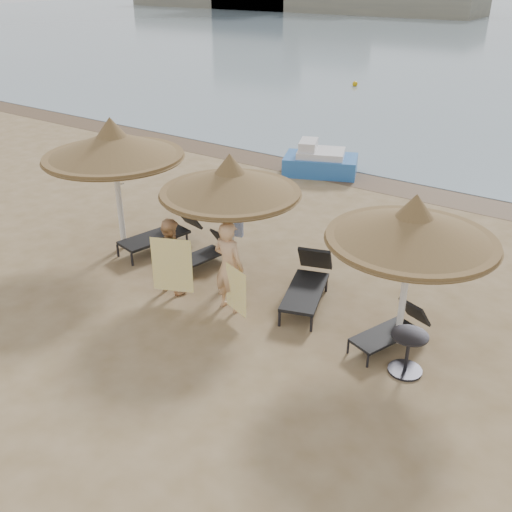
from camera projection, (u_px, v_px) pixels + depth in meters
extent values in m
plane|color=#917957|center=(173.00, 308.00, 11.63)|extent=(160.00, 160.00, 0.00)
cube|color=brown|center=(367.00, 181.00, 18.53)|extent=(200.00, 1.60, 0.01)
cylinder|color=white|center=(119.00, 203.00, 13.63)|extent=(0.14, 0.14, 2.36)
cone|color=brown|center=(113.00, 144.00, 12.99)|extent=(3.26, 3.26, 0.62)
cone|color=brown|center=(111.00, 128.00, 12.82)|extent=(0.79, 0.79, 0.51)
cylinder|color=brown|center=(114.00, 157.00, 13.12)|extent=(3.20, 3.20, 0.11)
cylinder|color=white|center=(231.00, 238.00, 12.14)|extent=(0.12, 0.12, 2.13)
cone|color=brown|center=(230.00, 180.00, 11.56)|extent=(2.94, 2.94, 0.56)
cone|color=brown|center=(230.00, 165.00, 11.41)|extent=(0.71, 0.71, 0.46)
cylinder|color=brown|center=(230.00, 193.00, 11.68)|extent=(2.88, 2.88, 0.10)
cylinder|color=white|center=(404.00, 292.00, 10.11)|extent=(0.12, 0.12, 2.14)
cone|color=brown|center=(413.00, 226.00, 9.53)|extent=(2.95, 2.95, 0.56)
cone|color=brown|center=(416.00, 207.00, 9.37)|extent=(0.71, 0.71, 0.46)
cylinder|color=brown|center=(411.00, 240.00, 9.65)|extent=(2.89, 2.89, 0.10)
cylinder|color=black|center=(118.00, 251.00, 13.63)|extent=(0.06, 0.06, 0.32)
cylinder|color=black|center=(132.00, 260.00, 13.22)|extent=(0.06, 0.06, 0.32)
cylinder|color=black|center=(172.00, 232.00, 14.59)|extent=(0.06, 0.06, 0.32)
cylinder|color=black|center=(187.00, 240.00, 14.18)|extent=(0.06, 0.06, 0.32)
cube|color=black|center=(154.00, 237.00, 13.85)|extent=(1.06, 1.81, 0.07)
cube|color=black|center=(187.00, 216.00, 14.33)|extent=(0.79, 0.62, 0.64)
cylinder|color=black|center=(170.00, 269.00, 12.89)|extent=(0.04, 0.04, 0.24)
cylinder|color=black|center=(183.00, 276.00, 12.58)|extent=(0.04, 0.04, 0.24)
cylinder|color=black|center=(210.00, 252.00, 13.65)|extent=(0.04, 0.04, 0.24)
cylinder|color=black|center=(224.00, 259.00, 13.34)|extent=(0.04, 0.04, 0.24)
cube|color=black|center=(199.00, 257.00, 13.08)|extent=(0.76, 1.37, 0.05)
cube|color=black|center=(223.00, 239.00, 13.46)|extent=(0.59, 0.46, 0.49)
cylinder|color=black|center=(279.00, 319.00, 10.99)|extent=(0.06, 0.06, 0.31)
cylinder|color=black|center=(311.00, 324.00, 10.83)|extent=(0.06, 0.06, 0.31)
cylinder|color=black|center=(298.00, 281.00, 12.33)|extent=(0.06, 0.06, 0.31)
cylinder|color=black|center=(326.00, 285.00, 12.17)|extent=(0.06, 0.06, 0.31)
cube|color=black|center=(305.00, 292.00, 11.54)|extent=(1.18, 1.82, 0.07)
cube|color=black|center=(315.00, 258.00, 12.26)|extent=(0.81, 0.66, 0.64)
cylinder|color=black|center=(348.00, 347.00, 10.23)|extent=(0.04, 0.04, 0.25)
cylinder|color=black|center=(368.00, 361.00, 9.87)|extent=(0.04, 0.04, 0.25)
cylinder|color=black|center=(395.00, 325.00, 10.86)|extent=(0.04, 0.04, 0.25)
cylinder|color=black|center=(415.00, 338.00, 10.50)|extent=(0.04, 0.04, 0.25)
cube|color=black|center=(385.00, 335.00, 10.32)|extent=(0.97, 1.42, 0.05)
cube|color=black|center=(415.00, 312.00, 10.62)|extent=(0.64, 0.54, 0.50)
cylinder|color=black|center=(405.00, 370.00, 9.81)|extent=(0.59, 0.59, 0.04)
cylinder|color=black|center=(407.00, 353.00, 9.65)|extent=(0.06, 0.06, 0.71)
cylinder|color=black|center=(410.00, 336.00, 9.48)|extent=(0.63, 0.63, 0.03)
imported|color=#E3AF7D|center=(170.00, 249.00, 11.91)|extent=(0.92, 0.63, 1.90)
imported|color=#E3AF7D|center=(229.00, 259.00, 11.14)|extent=(1.06, 0.72, 2.23)
cube|color=yellow|center=(172.00, 265.00, 11.53)|extent=(0.79, 0.36, 1.20)
cube|color=yellow|center=(236.00, 290.00, 10.99)|extent=(0.65, 0.24, 0.95)
cube|color=silver|center=(236.00, 228.00, 12.20)|extent=(0.31, 0.16, 0.38)
cube|color=black|center=(227.00, 242.00, 12.04)|extent=(0.22, 0.10, 0.30)
cube|color=#2863B3|center=(320.00, 165.00, 19.08)|extent=(2.74, 2.20, 0.60)
cube|color=silver|center=(321.00, 154.00, 18.91)|extent=(1.85, 1.67, 0.27)
cube|color=silver|center=(308.00, 146.00, 18.88)|extent=(0.87, 1.11, 0.38)
sphere|color=#D19B09|center=(355.00, 84.00, 33.10)|extent=(0.31, 0.31, 0.31)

